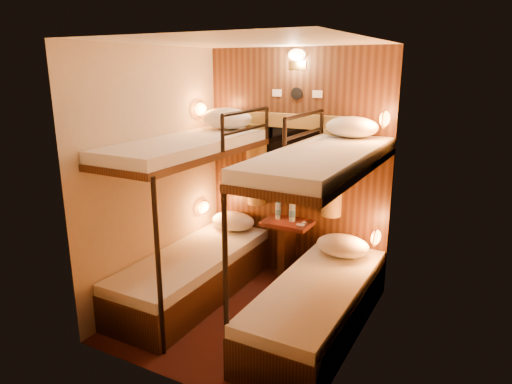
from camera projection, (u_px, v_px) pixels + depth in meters
The scene contains 22 objects.
floor at pixel (248, 315), 4.21m from camera, with size 2.10×2.10×0.00m, color #38190F.
ceiling at pixel (246, 41), 3.57m from camera, with size 2.10×2.10×0.00m, color silver.
wall_back at pixel (296, 166), 4.78m from camera, with size 2.40×2.40×0.00m, color #C6B293.
wall_front at pixel (168, 226), 3.00m from camera, with size 2.40×2.40×0.00m, color #C6B293.
wall_left at pixel (156, 176), 4.35m from camera, with size 2.40×2.40×0.00m, color #C6B293.
wall_right at pixel (362, 206), 3.43m from camera, with size 2.40×2.40×0.00m, color #C6B293.
back_panel at pixel (296, 167), 4.76m from camera, with size 2.00×0.03×2.40m, color black.
bunk_left at pixel (193, 243), 4.42m from camera, with size 0.72×1.90×1.82m.
bunk_right at pixel (318, 271), 3.82m from camera, with size 0.72×1.90×1.82m.
window at pixel (295, 169), 4.74m from camera, with size 1.00×0.12×0.79m.
curtains at pixel (293, 162), 4.69m from camera, with size 1.10×0.22×1.00m.
back_fixtures at pixel (297, 63), 4.46m from camera, with size 0.54×0.09×0.48m.
reading_lamps at pixel (282, 169), 4.47m from camera, with size 2.00×0.20×1.25m.
table at pixel (287, 242), 4.82m from camera, with size 0.50×0.34×0.66m.
bottle_left at pixel (278, 211), 4.80m from camera, with size 0.06×0.06×0.21m.
bottle_right at pixel (292, 212), 4.72m from camera, with size 0.07×0.07×0.24m.
sachet_a at pixel (300, 225), 4.65m from camera, with size 0.08×0.06×0.01m, color silver.
sachet_b at pixel (303, 222), 4.73m from camera, with size 0.06×0.05×0.00m, color silver.
pillow_lower_left at pixel (233, 221), 5.06m from camera, with size 0.50×0.36×0.20m, color silver.
pillow_lower_right at pixel (343, 246), 4.36m from camera, with size 0.51×0.37×0.20m, color silver.
pillow_upper_left at pixel (227, 118), 4.68m from camera, with size 0.55×0.39×0.22m, color silver.
pillow_upper_right at pixel (352, 127), 4.13m from camera, with size 0.48×0.35×0.19m, color silver.
Camera 1 is at (1.86, -3.26, 2.21)m, focal length 32.00 mm.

